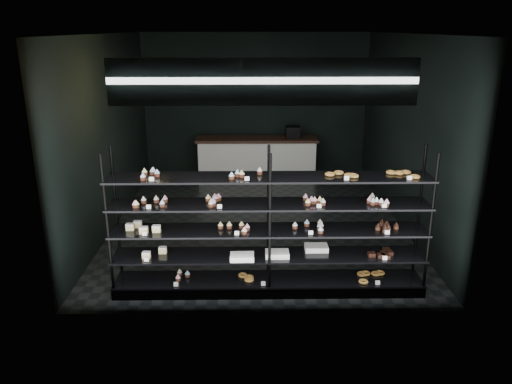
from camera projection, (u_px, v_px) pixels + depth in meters
room at (258, 133)px, 8.41m from camera, size 5.01×6.01×3.20m
display_shelf at (267, 246)px, 6.39m from camera, size 4.00×0.50×1.91m
signage at (263, 82)px, 5.27m from camera, size 3.30×0.05×0.50m
pendant_lamp at (148, 88)px, 7.26m from camera, size 0.32×0.32×0.89m
service_counter at (257, 159)px, 11.13m from camera, size 2.66×0.65×1.23m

